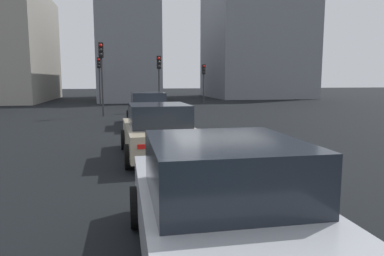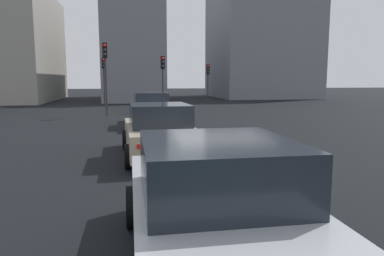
% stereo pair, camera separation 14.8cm
% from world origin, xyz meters
% --- Properties ---
extents(ground_plane, '(160.00, 160.00, 0.20)m').
position_xyz_m(ground_plane, '(0.00, 0.00, -0.10)').
color(ground_plane, black).
extents(car_white_right_lead, '(4.81, 2.05, 1.63)m').
position_xyz_m(car_white_right_lead, '(8.29, 1.45, 0.78)').
color(car_white_right_lead, silver).
rests_on(car_white_right_lead, ground_plane).
extents(car_beige_right_second, '(4.33, 2.20, 1.56)m').
position_xyz_m(car_beige_right_second, '(1.00, 1.61, 0.75)').
color(car_beige_right_second, tan).
rests_on(car_beige_right_second, ground_plane).
extents(car_silver_right_third, '(4.20, 2.13, 1.59)m').
position_xyz_m(car_silver_right_third, '(-5.29, 1.47, 0.76)').
color(car_silver_right_third, '#A8AAB2').
rests_on(car_silver_right_third, ground_plane).
extents(traffic_light_near_left, '(0.32, 0.29, 3.62)m').
position_xyz_m(traffic_light_near_left, '(22.72, -4.63, 2.61)').
color(traffic_light_near_left, '#2D2D30').
rests_on(traffic_light_near_left, ground_plane).
extents(traffic_light_near_right, '(0.32, 0.29, 4.45)m').
position_xyz_m(traffic_light_near_right, '(13.12, 3.86, 3.19)').
color(traffic_light_near_right, '#2D2D30').
rests_on(traffic_light_near_right, ground_plane).
extents(traffic_light_far_left, '(0.32, 0.28, 4.09)m').
position_xyz_m(traffic_light_far_left, '(22.09, 4.60, 2.94)').
color(traffic_light_far_left, '#2D2D30').
rests_on(traffic_light_far_left, ground_plane).
extents(traffic_light_far_right, '(0.32, 0.28, 3.89)m').
position_xyz_m(traffic_light_far_right, '(15.89, 0.13, 2.80)').
color(traffic_light_far_right, '#2D2D30').
rests_on(traffic_light_far_right, ground_plane).
extents(building_facade_left, '(12.81, 11.48, 14.34)m').
position_xyz_m(building_facade_left, '(34.69, -14.00, 7.17)').
color(building_facade_left, slate).
rests_on(building_facade_left, ground_plane).
extents(building_facade_center, '(15.69, 6.19, 9.61)m').
position_xyz_m(building_facade_center, '(32.57, 2.00, 4.81)').
color(building_facade_center, slate).
rests_on(building_facade_center, ground_plane).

